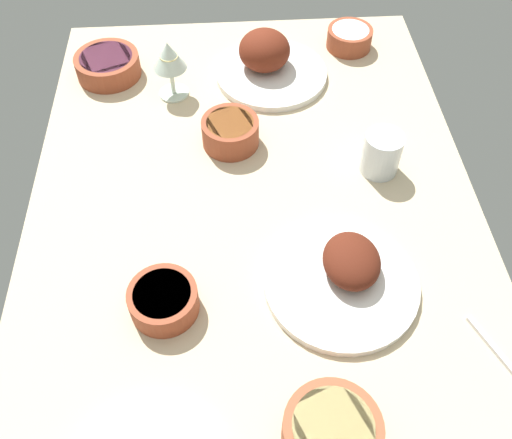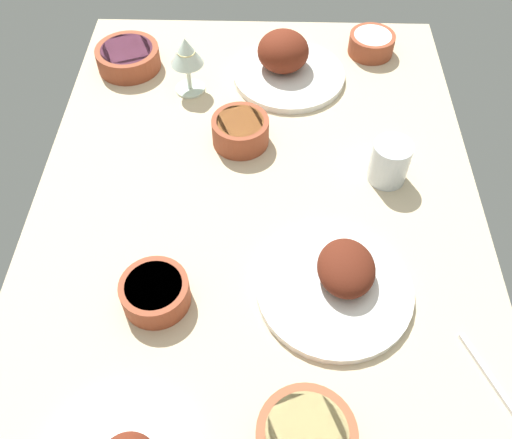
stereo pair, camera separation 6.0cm
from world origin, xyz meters
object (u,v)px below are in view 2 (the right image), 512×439
(bowl_cream, at_px, (371,43))
(fork_loose, at_px, (491,378))
(bowl_soup, at_px, (240,130))
(plate_far_side, at_px, (286,62))
(plate_near_viewer, at_px, (339,281))
(bowl_onions, at_px, (128,57))
(wine_glass, at_px, (186,54))
(bowl_sauce, at_px, (155,292))
(water_tumbler, at_px, (390,162))
(bowl_pasta, at_px, (306,439))

(bowl_cream, bearing_deg, fork_loose, -173.10)
(bowl_soup, height_order, bowl_cream, bowl_soup)
(plate_far_side, bearing_deg, plate_near_viewer, -171.60)
(plate_far_side, distance_m, bowl_onions, 0.39)
(wine_glass, bearing_deg, bowl_soup, -143.63)
(bowl_soup, bearing_deg, wine_glass, 36.37)
(plate_near_viewer, bearing_deg, bowl_sauce, 95.96)
(bowl_cream, distance_m, water_tumbler, 0.43)
(plate_near_viewer, relative_size, bowl_pasta, 1.92)
(bowl_cream, xyz_separation_m, bowl_pasta, (-0.98, 0.19, 0.01))
(bowl_soup, height_order, wine_glass, wine_glass)
(bowl_sauce, bearing_deg, bowl_pasta, -133.74)
(bowl_pasta, distance_m, wine_glass, 0.86)
(plate_near_viewer, bearing_deg, fork_loose, -125.03)
(plate_near_viewer, distance_m, bowl_soup, 0.41)
(plate_far_side, distance_m, bowl_sauce, 0.68)
(bowl_onions, distance_m, fork_loose, 1.06)
(bowl_onions, bearing_deg, bowl_soup, -131.98)
(bowl_soup, bearing_deg, bowl_onions, 48.02)
(bowl_cream, height_order, bowl_sauce, same)
(bowl_soup, relative_size, bowl_sauce, 1.03)
(bowl_soup, relative_size, wine_glass, 0.88)
(bowl_cream, xyz_separation_m, bowl_sauce, (-0.74, 0.45, -0.00))
(bowl_cream, xyz_separation_m, water_tumbler, (-0.43, 0.01, 0.02))
(fork_loose, bearing_deg, water_tumbler, 171.74)
(bowl_pasta, distance_m, water_tumbler, 0.57)
(bowl_onions, distance_m, bowl_soup, 0.39)
(bowl_sauce, height_order, water_tumbler, water_tumbler)
(bowl_soup, relative_size, water_tumbler, 1.34)
(bowl_cream, bearing_deg, water_tumbler, 178.60)
(bowl_onions, relative_size, bowl_cream, 1.35)
(bowl_soup, xyz_separation_m, bowl_cream, (0.33, -0.32, -0.01))
(water_tumbler, distance_m, fork_loose, 0.45)
(water_tumbler, bearing_deg, fork_loose, -165.07)
(bowl_onions, height_order, water_tumbler, water_tumbler)
(plate_near_viewer, height_order, bowl_cream, plate_near_viewer)
(bowl_pasta, bearing_deg, water_tumbler, -18.72)
(bowl_soup, height_order, fork_loose, bowl_soup)
(bowl_cream, bearing_deg, bowl_pasta, 168.73)
(plate_near_viewer, relative_size, bowl_sauce, 2.31)
(bowl_soup, distance_m, fork_loose, 0.68)
(bowl_cream, distance_m, bowl_pasta, 1.00)
(bowl_sauce, relative_size, wine_glass, 0.85)
(plate_far_side, xyz_separation_m, bowl_sauce, (-0.64, 0.23, -0.01))
(plate_far_side, relative_size, bowl_soup, 2.19)
(plate_near_viewer, xyz_separation_m, bowl_sauce, (-0.03, 0.32, 0.01))
(bowl_onions, relative_size, bowl_pasta, 1.07)
(plate_far_side, distance_m, water_tumbler, 0.40)
(bowl_onions, distance_m, bowl_cream, 0.61)
(plate_near_viewer, bearing_deg, plate_far_side, 8.40)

